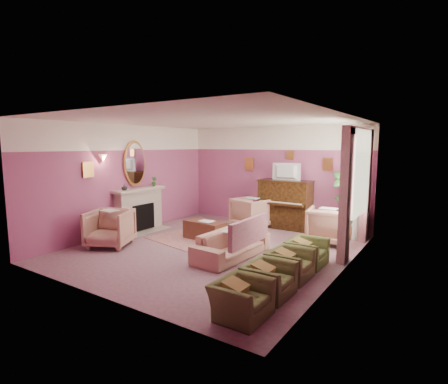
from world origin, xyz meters
The scene contains 48 objects.
floor centered at (0.00, 0.00, 0.00)m, with size 5.50×6.00×0.01m, color #815964.
ceiling centered at (0.00, 0.00, 2.80)m, with size 5.50×6.00×0.01m, color silver.
wall_back centered at (0.00, 3.00, 1.40)m, with size 5.50×0.02×2.80m, color #7E4069.
wall_front centered at (0.00, -3.00, 1.40)m, with size 5.50×0.02×2.80m, color #7E4069.
wall_left centered at (-2.75, 0.00, 1.40)m, with size 0.02×6.00×2.80m, color #7E4069.
wall_right centered at (2.75, 0.00, 1.40)m, with size 0.02×6.00×2.80m, color #7E4069.
picture_rail_band centered at (0.00, 2.99, 2.47)m, with size 5.50×0.01×0.65m, color white.
stripe_panel centered at (2.73, 1.30, 1.07)m, with size 0.01×3.00×2.15m, color beige.
fireplace_surround centered at (-2.59, 0.20, 0.55)m, with size 0.30×1.40×1.10m, color #B09F8D.
fireplace_inset centered at (-2.49, 0.20, 0.40)m, with size 0.18×0.72×0.68m, color black.
fire_ember centered at (-2.45, 0.20, 0.22)m, with size 0.06×0.54×0.10m, color #FD4424.
mantel_shelf centered at (-2.56, 0.20, 1.12)m, with size 0.40×1.55×0.07m, color #B09F8D.
hearth centered at (-2.39, 0.20, 0.01)m, with size 0.55×1.50×0.02m, color #B09F8D.
mirror_frame centered at (-2.70, 0.20, 1.80)m, with size 0.04×0.72×1.20m, color #B57937.
mirror_glass centered at (-2.67, 0.20, 1.80)m, with size 0.01×0.60×1.06m, color silver.
sconce_shade centered at (-2.62, -0.85, 1.98)m, with size 0.20×0.20×0.16m, color #FFAE86.
piano centered at (0.50, 2.68, 0.65)m, with size 1.40×0.60×1.30m, color #321D0B.
piano_keyshelf centered at (0.50, 2.33, 0.72)m, with size 1.30×0.12×0.06m, color #321D0B.
piano_keys centered at (0.50, 2.33, 0.76)m, with size 1.20×0.08×0.02m, color beige.
piano_top centered at (0.50, 2.68, 1.31)m, with size 1.45×0.65×0.04m, color #321D0B.
television centered at (0.50, 2.63, 1.60)m, with size 0.80×0.12×0.48m, color black.
print_back_left centered at (-0.80, 2.96, 1.72)m, with size 0.30×0.03×0.38m, color #B57937.
print_back_right centered at (1.55, 2.96, 1.78)m, with size 0.26×0.03×0.34m, color #B57937.
print_back_mid centered at (0.50, 2.96, 2.00)m, with size 0.22×0.03×0.26m, color #B57937.
print_left_wall centered at (-2.71, -1.20, 1.72)m, with size 0.03×0.28×0.36m, color #B57937.
window_blind centered at (2.70, 1.55, 1.70)m, with size 0.03×1.40×1.80m, color beige.
curtain_left centered at (2.62, 0.63, 1.30)m, with size 0.16×0.34×2.60m, color #A25E6E.
curtain_right centered at (2.62, 2.47, 1.30)m, with size 0.16×0.34×2.60m, color #A25E6E.
pelmet centered at (2.62, 1.55, 2.56)m, with size 0.16×2.20×0.16m, color #A25E6E.
mantel_plant centered at (-2.55, 0.75, 1.29)m, with size 0.16×0.16×0.28m, color #31772B.
mantel_vase centered at (-2.55, -0.30, 1.23)m, with size 0.16×0.16×0.16m, color white.
area_rug centered at (-0.58, 0.40, 0.01)m, with size 2.50×1.80×0.01m, color #A26560.
coffee_table centered at (-0.65, 0.50, 0.23)m, with size 1.00×0.50×0.45m, color #542C1C.
table_paper centered at (-0.60, 0.50, 0.46)m, with size 0.35×0.28×0.01m, color silver.
sofa centered at (0.65, -0.31, 0.38)m, with size 0.62×1.87×0.76m, color tan.
sofa_throw centered at (1.05, -0.31, 0.60)m, with size 0.09×1.42×0.52m, color #A25E6E.
floral_armchair_left centered at (-0.30, 2.22, 0.46)m, with size 0.89×0.89×0.93m, color tan.
floral_armchair_right centered at (1.96, 1.81, 0.46)m, with size 0.89×0.89×0.93m, color tan.
floral_armchair_front centered at (-2.08, -1.17, 0.46)m, with size 0.89×0.89×0.93m, color tan.
olive_chair_a centered at (2.08, -2.36, 0.33)m, with size 0.54×0.77×0.66m, color #57632E.
olive_chair_b centered at (2.08, -1.54, 0.33)m, with size 0.54×0.77×0.66m, color #57632E.
olive_chair_c centered at (2.08, -0.72, 0.33)m, with size 0.54×0.77×0.66m, color #57632E.
olive_chair_d centered at (2.08, 0.10, 0.33)m, with size 0.54×0.77×0.66m, color #57632E.
side_table centered at (2.30, 2.64, 0.35)m, with size 0.52×0.52×0.70m, color silver.
side_plant_big centered at (2.30, 2.64, 0.87)m, with size 0.30×0.30×0.34m, color #31772B.
side_plant_small centered at (2.42, 2.54, 0.84)m, with size 0.16×0.16×0.28m, color #31772B.
palm_pot centered at (2.20, 2.43, 0.17)m, with size 0.34×0.34×0.34m, color brown.
palm_plant centered at (2.20, 2.43, 1.06)m, with size 0.76×0.76×1.44m, color #31772B.
Camera 1 is at (4.31, -6.17, 2.28)m, focal length 28.00 mm.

